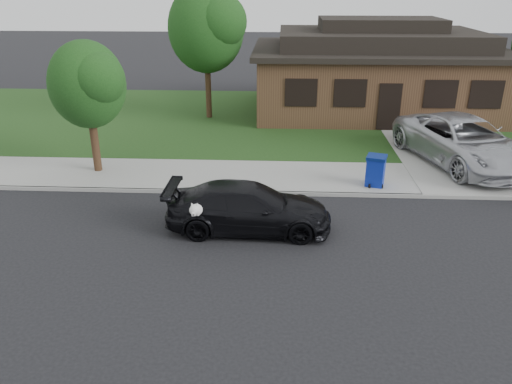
{
  "coord_description": "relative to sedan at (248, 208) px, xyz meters",
  "views": [
    {
      "loc": [
        -0.89,
        -11.54,
        6.49
      ],
      "look_at": [
        -1.53,
        1.12,
        1.1
      ],
      "focal_mm": 35.0,
      "sensor_mm": 36.0,
      "label": 1
    }
  ],
  "objects": [
    {
      "name": "tree_0",
      "position": [
        -2.6,
        11.86,
        3.81
      ],
      "size": [
        3.78,
        3.6,
        6.34
      ],
      "color": "#332114",
      "rests_on": "ground"
    },
    {
      "name": "tree_2",
      "position": [
        -5.64,
        4.09,
        2.6
      ],
      "size": [
        2.73,
        2.6,
        4.59
      ],
      "color": "#332114",
      "rests_on": "ground"
    },
    {
      "name": "ground",
      "position": [
        1.74,
        -1.02,
        -0.67
      ],
      "size": [
        120.0,
        120.0,
        0.0
      ],
      "primitive_type": "plane",
      "color": "black",
      "rests_on": "ground"
    },
    {
      "name": "sidewalk",
      "position": [
        1.74,
        3.98,
        -0.61
      ],
      "size": [
        60.0,
        3.0,
        0.12
      ],
      "primitive_type": "cube",
      "color": "gray",
      "rests_on": "ground"
    },
    {
      "name": "curb",
      "position": [
        1.74,
        2.48,
        -0.61
      ],
      "size": [
        60.0,
        0.12,
        0.12
      ],
      "primitive_type": "cube",
      "color": "gray",
      "rests_on": "ground"
    },
    {
      "name": "sedan",
      "position": [
        0.0,
        0.0,
        0.0
      ],
      "size": [
        4.61,
        2.25,
        1.33
      ],
      "rotation": [
        0.0,
        0.0,
        1.56
      ],
      "color": "black",
      "rests_on": "ground"
    },
    {
      "name": "house",
      "position": [
        5.74,
        13.98,
        1.47
      ],
      "size": [
        12.6,
        8.6,
        4.65
      ],
      "color": "#422B1C",
      "rests_on": "ground"
    },
    {
      "name": "lawn",
      "position": [
        1.74,
        11.98,
        -0.6
      ],
      "size": [
        60.0,
        13.0,
        0.13
      ],
      "primitive_type": "cube",
      "color": "#193814",
      "rests_on": "ground"
    },
    {
      "name": "minivan",
      "position": [
        7.63,
        5.56,
        0.33
      ],
      "size": [
        4.55,
        6.75,
        1.72
      ],
      "primitive_type": "imported",
      "rotation": [
        0.0,
        0.0,
        0.3
      ],
      "color": "#B8B9C0",
      "rests_on": "driveway"
    },
    {
      "name": "recycling_bin",
      "position": [
        4.05,
        3.23,
        -0.02
      ],
      "size": [
        0.78,
        0.78,
        1.04
      ],
      "rotation": [
        0.0,
        0.0,
        -0.32
      ],
      "color": "#0D2294",
      "rests_on": "sidewalk"
    },
    {
      "name": "driveway",
      "position": [
        7.74,
        8.98,
        -0.6
      ],
      "size": [
        4.5,
        13.0,
        0.14
      ],
      "primitive_type": "cube",
      "color": "gray",
      "rests_on": "ground"
    }
  ]
}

